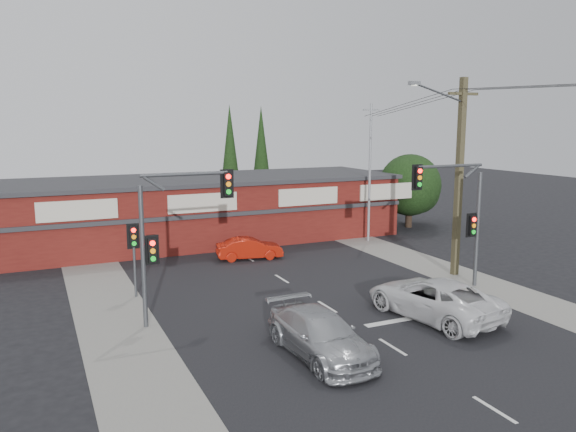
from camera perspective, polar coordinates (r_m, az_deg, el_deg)
name	(u,v)px	position (r m, az deg, el deg)	size (l,w,h in m)	color
ground	(341,315)	(23.41, 5.39, -10.02)	(120.00, 120.00, 0.00)	black
road_strip	(290,284)	(27.63, 0.17, -6.90)	(14.00, 70.00, 0.01)	black
verge_left	(109,307)	(25.43, -17.71, -8.82)	(3.00, 70.00, 0.02)	gray
verge_right	(429,265)	(32.01, 14.17, -4.90)	(3.00, 70.00, 0.02)	gray
stop_line	(433,314)	(24.14, 14.53, -9.64)	(6.50, 0.35, 0.01)	silver
white_suv	(433,298)	(23.59, 14.53, -8.07)	(2.68, 5.82, 1.62)	silver
silver_suv	(320,335)	(19.32, 3.28, -11.95)	(2.08, 5.12, 1.49)	#A6A8AB
red_sedan	(249,248)	(32.51, -3.94, -3.30)	(1.32, 3.77, 1.24)	#B01A0A
lane_dashes	(235,250)	(34.95, -5.44, -3.44)	(0.12, 63.87, 0.01)	silver
shop_building	(201,208)	(37.87, -8.83, 0.76)	(27.30, 8.40, 4.22)	#521410
tree_cluster	(408,188)	(43.37, 12.11, 2.77)	(5.90, 5.10, 5.50)	#2D2116
conifer_near	(230,152)	(45.54, -5.90, 6.51)	(1.80, 1.80, 9.25)	#2D2116
conifer_far	(261,150)	(48.63, -2.73, 6.73)	(1.80, 1.80, 9.25)	#2D2116
traffic_mast_left	(170,225)	(21.93, -11.88, -0.88)	(3.77, 0.27, 5.97)	#47494C
traffic_mast_right	(460,207)	(27.22, 17.06, 0.92)	(3.96, 0.27, 5.97)	#47494C
pedestal_signal	(134,245)	(25.94, -15.40, -2.86)	(0.55, 0.27, 3.38)	#47494C
utility_pole	(457,171)	(29.53, 16.83, 4.41)	(4.38, 0.59, 10.00)	#4C452B
steel_pole	(370,170)	(37.14, 8.31, 4.60)	(1.20, 0.16, 9.00)	gray
power_lines	(556,91)	(25.71, 25.61, 11.34)	(2.01, 29.00, 1.22)	black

